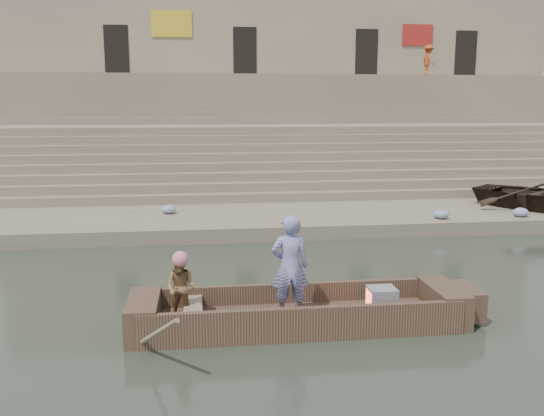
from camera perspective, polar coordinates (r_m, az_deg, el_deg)
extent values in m
plane|color=#262E22|center=(10.80, 19.30, -10.31)|extent=(120.00, 120.00, 0.00)
cube|color=#80715B|center=(17.98, 7.98, -1.00)|extent=(32.00, 4.00, 0.40)
cube|color=#80715B|center=(25.05, 3.55, 5.04)|extent=(32.00, 3.00, 2.80)
cube|color=#80715B|center=(31.86, 1.19, 8.34)|extent=(32.00, 3.00, 5.20)
cube|color=#80715B|center=(20.09, 6.32, 0.66)|extent=(32.00, 0.50, 0.70)
cube|color=#80715B|center=(20.55, 6.00, 1.31)|extent=(32.00, 0.50, 1.00)
cube|color=#80715B|center=(21.01, 5.70, 1.93)|extent=(32.00, 0.50, 1.30)
cube|color=#80715B|center=(21.47, 5.40, 2.52)|extent=(32.00, 0.50, 1.60)
cube|color=#80715B|center=(21.93, 5.13, 3.08)|extent=(32.00, 0.50, 1.90)
cube|color=#80715B|center=(22.40, 4.86, 3.62)|extent=(32.00, 0.50, 2.20)
cube|color=#80715B|center=(22.87, 4.60, 4.14)|extent=(32.00, 0.50, 2.50)
cube|color=#80715B|center=(23.34, 4.35, 4.64)|extent=(32.00, 0.50, 2.80)
cube|color=#80715B|center=(26.75, 2.85, 5.70)|extent=(32.00, 0.50, 3.10)
cube|color=#80715B|center=(27.23, 2.66, 6.10)|extent=(32.00, 0.50, 3.40)
cube|color=#80715B|center=(27.71, 2.49, 6.49)|extent=(32.00, 0.50, 3.70)
cube|color=#80715B|center=(28.19, 2.32, 6.86)|extent=(32.00, 0.50, 4.00)
cube|color=#80715B|center=(28.68, 2.15, 7.22)|extent=(32.00, 0.50, 4.30)
cube|color=#80715B|center=(29.16, 1.99, 7.57)|extent=(32.00, 0.50, 4.60)
cube|color=#80715B|center=(29.65, 1.84, 7.90)|extent=(32.00, 0.50, 4.90)
cube|color=#80715B|center=(30.13, 1.69, 8.23)|extent=(32.00, 0.50, 5.20)
cube|color=#9B8A69|center=(35.86, 0.24, 13.36)|extent=(32.00, 5.00, 11.20)
cube|color=black|center=(33.45, -15.19, 14.95)|extent=(1.30, 0.18, 2.60)
cube|color=black|center=(33.28, -2.72, 15.31)|extent=(1.30, 0.18, 2.60)
cube|color=black|center=(34.56, 9.34, 15.00)|extent=(1.30, 0.18, 2.60)
cube|color=black|center=(36.70, 18.65, 14.33)|extent=(1.30, 0.18, 2.60)
cube|color=gold|center=(33.28, -9.95, 17.60)|extent=(2.20, 0.10, 1.40)
cube|color=maroon|center=(35.55, 14.26, 16.32)|extent=(1.80, 0.10, 1.20)
cube|color=brown|center=(9.83, 2.64, -11.09)|extent=(5.00, 1.30, 0.22)
cube|color=brown|center=(9.20, 3.32, -11.49)|extent=(5.20, 0.12, 0.56)
cube|color=brown|center=(10.35, 2.05, -8.97)|extent=(5.20, 0.12, 0.56)
cube|color=brown|center=(9.68, -12.65, -10.49)|extent=(0.50, 1.30, 0.60)
cube|color=brown|center=(10.49, 16.68, -9.03)|extent=(0.50, 1.30, 0.60)
cube|color=brown|center=(10.65, 18.67, -8.74)|extent=(0.35, 0.90, 0.50)
cube|color=#937A5B|center=(9.60, -7.85, -9.87)|extent=(0.30, 1.20, 0.08)
cylinder|color=#937A5B|center=(8.83, -12.20, -12.54)|extent=(1.03, 2.10, 1.36)
sphere|color=#E16F84|center=(9.35, -9.11, -5.03)|extent=(0.26, 0.26, 0.26)
imported|color=navy|center=(9.42, 1.79, -5.83)|extent=(0.64, 0.43, 1.72)
imported|color=#287838|center=(9.49, -9.03, -7.84)|extent=(0.64, 0.58, 1.08)
cube|color=gray|center=(10.06, 10.85, -8.88)|extent=(0.46, 0.42, 0.40)
cube|color=#E5593F|center=(10.00, 9.70, -8.96)|extent=(0.04, 0.34, 0.32)
imported|color=#A1411B|center=(33.12, 15.29, 13.99)|extent=(0.64, 1.07, 1.64)
ellipsoid|color=#3F5999|center=(17.39, 16.46, -0.60)|extent=(0.44, 0.44, 0.26)
ellipsoid|color=#3F5999|center=(18.52, 23.50, -0.39)|extent=(0.44, 0.44, 0.26)
ellipsoid|color=#3F5999|center=(17.74, -10.24, -0.13)|extent=(0.44, 0.44, 0.26)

